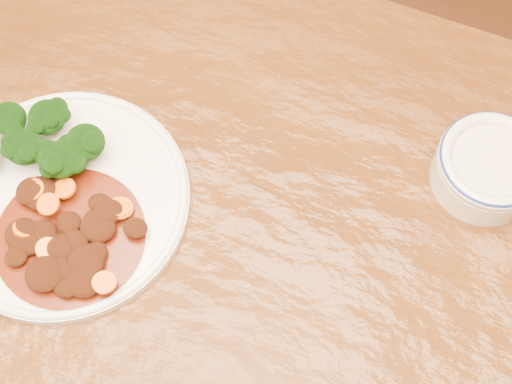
# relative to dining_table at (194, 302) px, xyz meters

# --- Properties ---
(dining_table) EXTENTS (1.58, 1.05, 0.75)m
(dining_table) POSITION_rel_dining_table_xyz_m (0.00, 0.00, 0.00)
(dining_table) COLOR #4E2A0D
(dining_table) RESTS_ON ground
(dinner_plate) EXTENTS (0.28, 0.28, 0.02)m
(dinner_plate) POSITION_rel_dining_table_xyz_m (-0.16, 0.05, 0.09)
(dinner_plate) COLOR silver
(dinner_plate) RESTS_ON dining_table
(broccoli_florets) EXTENTS (0.15, 0.11, 0.05)m
(broccoli_florets) POSITION_rel_dining_table_xyz_m (-0.21, 0.09, 0.12)
(broccoli_florets) COLOR #64904A
(broccoli_florets) RESTS_ON dinner_plate
(mince_stew) EXTENTS (0.17, 0.17, 0.03)m
(mince_stew) POSITION_rel_dining_table_xyz_m (-0.14, 0.00, 0.10)
(mince_stew) COLOR #4D1608
(mince_stew) RESTS_ON dinner_plate
(dip_bowl) EXTENTS (0.12, 0.12, 0.05)m
(dip_bowl) POSITION_rel_dining_table_xyz_m (0.28, 0.21, 0.11)
(dip_bowl) COLOR beige
(dip_bowl) RESTS_ON dining_table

